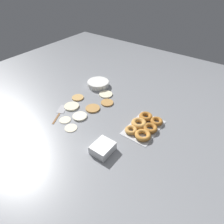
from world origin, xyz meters
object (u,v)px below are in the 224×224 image
Objects in this scene: donut_tray at (144,126)px; pancake_5 at (106,94)px; pancake_1 at (78,98)px; pancake_2 at (72,106)px; container_stack at (103,148)px; pancake_3 at (80,116)px; pancake_7 at (71,128)px; pancake_6 at (107,103)px; pancake_0 at (93,108)px; batter_bowl at (98,84)px; pancake_4 at (65,120)px; spatula at (61,111)px.

pancake_5 is at bearing 69.74° from donut_tray.
pancake_1 is 0.13m from pancake_2.
container_stack reaches higher than pancake_1.
donut_tray reaches higher than pancake_3.
container_stack is (-0.03, -0.31, 0.02)m from pancake_7.
pancake_3 reaches higher than pancake_6.
pancake_0 reaches higher than pancake_5.
container_stack reaches higher than donut_tray.
batter_bowl is at bearing 68.08° from donut_tray.
pancake_4 is 0.12m from spatula.
pancake_2 is at bearing -157.85° from pancake_1.
pancake_0 is at bearing -5.34° from pancake_3.
pancake_4 is 0.37× the size of spatula.
pancake_2 reaches higher than pancake_1.
pancake_7 is (-0.39, 0.02, -0.00)m from pancake_6.
pancake_2 is 0.52× the size of spatula.
batter_bowl is at bearing 20.96° from pancake_7.
pancake_2 is 0.17m from pancake_4.
pancake_2 is at bearing 28.74° from pancake_4.
pancake_7 is (-0.30, -0.23, -0.00)m from pancake_1.
pancake_6 is at bearing -18.04° from pancake_0.
pancake_5 is 0.59× the size of batter_bowl.
spatula is (-0.09, 0.03, -0.00)m from pancake_2.
donut_tray reaches higher than pancake_1.
pancake_3 reaches higher than pancake_0.
pancake_3 is at bearing 174.66° from pancake_0.
pancake_0 reaches higher than pancake_4.
pancake_0 is 0.50× the size of spatula.
pancake_0 is 0.97× the size of pancake_2.
pancake_5 is (0.36, 0.03, -0.00)m from pancake_3.
container_stack is 0.53m from spatula.
donut_tray reaches higher than pancake_0.
pancake_1 is 0.38m from pancake_7.
pancake_2 and pancake_3 have the same top height.
donut_tray is at bearing -110.26° from pancake_5.
pancake_0 reaches higher than pancake_7.
donut_tray reaches higher than pancake_2.
pancake_0 is 0.14m from pancake_3.
pancake_1 is 0.85× the size of pancake_5.
container_stack reaches higher than pancake_4.
container_stack is at bearing -145.15° from pancake_6.
pancake_7 is 0.60m from batter_bowl.
pancake_0 is 0.98× the size of pancake_5.
pancake_7 is at bearing -174.75° from pancake_0.
pancake_6 is (0.36, -0.12, 0.00)m from pancake_4.
pancake_2 is 0.60× the size of batter_bowl.
pancake_4 is at bearing 162.07° from pancake_0.
pancake_2 is at bearing 137.13° from pancake_6.
container_stack reaches higher than pancake_0.
container_stack reaches higher than pancake_7.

